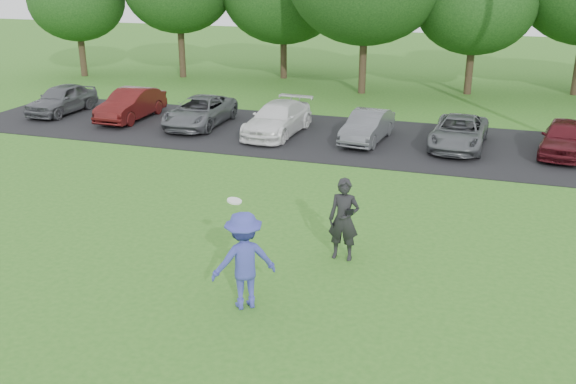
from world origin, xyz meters
The scene contains 5 objects.
ground centered at (0.00, 0.00, 0.00)m, with size 100.00×100.00×0.00m, color #326F1F.
parking_lot centered at (0.00, 13.00, 0.01)m, with size 32.00×6.50×0.03m, color black.
frisbee_player centered at (0.08, 0.54, 0.97)m, with size 1.43×1.31×2.24m.
camera_bystander centered at (1.40, 3.16, 0.93)m, with size 0.69×0.46×1.87m.
parked_cars centered at (-0.41, 13.06, 0.62)m, with size 28.11×4.46×1.24m.
Camera 1 is at (4.22, -9.57, 6.34)m, focal length 40.00 mm.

